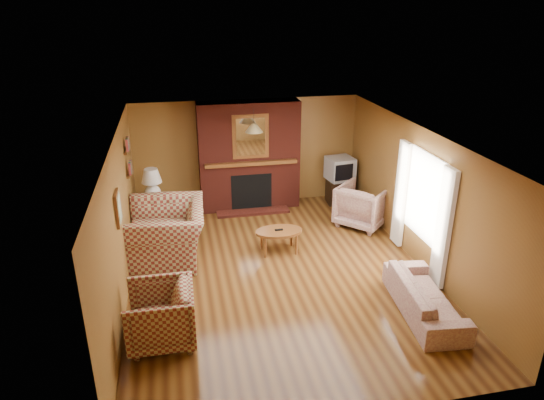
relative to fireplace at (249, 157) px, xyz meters
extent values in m
plane|color=#43240E|center=(0.00, -2.98, -1.18)|extent=(6.50, 6.50, 0.00)
plane|color=white|center=(0.00, -2.98, 1.22)|extent=(6.50, 6.50, 0.00)
plane|color=brown|center=(0.00, 0.27, 0.02)|extent=(6.50, 0.00, 6.50)
plane|color=brown|center=(0.00, -6.23, 0.02)|extent=(6.50, 0.00, 6.50)
plane|color=brown|center=(-2.50, -2.98, 0.02)|extent=(0.00, 6.50, 6.50)
plane|color=brown|center=(2.50, -2.98, 0.02)|extent=(0.00, 6.50, 6.50)
cube|color=#561A12|center=(0.00, 0.02, 0.02)|extent=(2.20, 0.50, 2.40)
cube|color=black|center=(0.00, -0.21, -0.73)|extent=(0.90, 0.06, 0.80)
cube|color=#561A12|center=(0.00, -0.38, -1.15)|extent=(1.60, 0.35, 0.06)
cube|color=brown|center=(0.00, -0.25, -0.06)|extent=(2.00, 0.18, 0.08)
cube|color=brown|center=(0.00, -0.22, 0.52)|extent=(0.78, 0.05, 0.95)
cube|color=white|center=(0.00, -0.25, 0.52)|extent=(0.62, 0.02, 0.80)
cube|color=beige|center=(2.44, -3.93, -0.13)|extent=(0.08, 0.35, 2.00)
cube|color=beige|center=(2.44, -2.43, -0.13)|extent=(0.08, 0.35, 2.00)
cube|color=white|center=(2.48, -3.18, 0.12)|extent=(0.03, 1.10, 1.50)
cube|color=brown|center=(-2.47, -1.08, 0.17)|extent=(0.06, 0.55, 0.04)
cube|color=brown|center=(-2.47, -1.08, 0.62)|extent=(0.06, 0.55, 0.04)
cube|color=brown|center=(-2.47, -3.28, 0.37)|extent=(0.04, 0.40, 0.50)
cube|color=beige|center=(-2.44, -3.28, 0.37)|extent=(0.01, 0.32, 0.42)
cylinder|color=black|center=(0.00, -0.68, 1.04)|extent=(0.01, 0.01, 0.35)
cone|color=tan|center=(0.00, -0.68, 0.82)|extent=(0.36, 0.36, 0.18)
imported|color=maroon|center=(-1.85, -2.08, -0.68)|extent=(1.44, 1.63, 1.01)
imported|color=maroon|center=(-1.95, -4.44, -0.77)|extent=(0.93, 0.90, 0.83)
imported|color=#C0B795|center=(1.90, -4.56, -0.92)|extent=(0.88, 1.87, 0.53)
imported|color=#C0B795|center=(2.14, -1.44, -0.75)|extent=(1.33, 1.33, 0.87)
ellipsoid|color=brown|center=(0.18, -2.24, -0.77)|extent=(0.87, 0.54, 0.05)
cube|color=black|center=(0.18, -2.24, -0.73)|extent=(0.15, 0.05, 0.02)
cylinder|color=brown|center=(0.47, -2.07, -0.99)|extent=(0.05, 0.05, 0.39)
cylinder|color=brown|center=(-0.12, -2.07, -0.99)|extent=(0.05, 0.05, 0.39)
cylinder|color=brown|center=(0.47, -2.42, -0.99)|extent=(0.05, 0.05, 0.39)
cylinder|color=brown|center=(-0.12, -2.42, -0.99)|extent=(0.05, 0.05, 0.39)
cube|color=brown|center=(-2.10, -0.53, -0.91)|extent=(0.44, 0.44, 0.54)
sphere|color=white|center=(-2.10, -0.53, -0.47)|extent=(0.33, 0.33, 0.33)
cylinder|color=black|center=(-2.10, -0.53, -0.29)|extent=(0.03, 0.03, 0.10)
cone|color=silver|center=(-2.10, -0.53, -0.10)|extent=(0.41, 0.41, 0.29)
cube|color=black|center=(2.05, -0.18, -0.89)|extent=(0.56, 0.52, 0.57)
cube|color=#A4A6AC|center=(2.05, -0.18, -0.35)|extent=(0.63, 0.61, 0.52)
cube|color=black|center=(2.05, -0.46, -0.35)|extent=(0.43, 0.08, 0.37)
camera|label=1|loc=(-1.58, -10.09, 3.16)|focal=32.00mm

